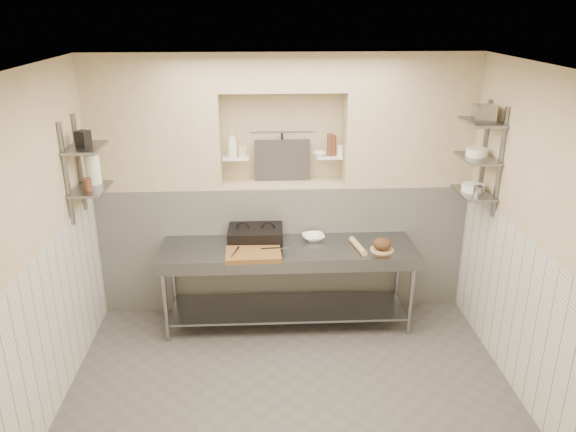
{
  "coord_description": "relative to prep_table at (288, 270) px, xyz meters",
  "views": [
    {
      "loc": [
        -0.23,
        -4.06,
        3.22
      ],
      "look_at": [
        0.01,
        0.9,
        1.35
      ],
      "focal_mm": 35.0,
      "sensor_mm": 36.0,
      "label": 1
    }
  ],
  "objects": [
    {
      "name": "bread_board",
      "position": [
        0.94,
        -0.12,
        0.26
      ],
      "size": [
        0.24,
        0.24,
        0.01
      ],
      "primitive_type": "cylinder",
      "color": "tan",
      "rests_on": "prep_table"
    },
    {
      "name": "wall_shelf_left_lower",
      "position": [
        -1.87,
        -0.13,
        0.96
      ],
      "size": [
        0.3,
        0.5,
        0.02
      ],
      "primitive_type": "cube",
      "color": "slate",
      "rests_on": "wall_left"
    },
    {
      "name": "floor",
      "position": [
        -0.03,
        -1.18,
        -0.69
      ],
      "size": [
        4.0,
        3.9,
        0.1
      ],
      "primitive_type": "cube",
      "color": "#54504B",
      "rests_on": "ground"
    },
    {
      "name": "backwall_header",
      "position": [
        -0.03,
        0.57,
        1.96
      ],
      "size": [
        1.3,
        0.4,
        0.4
      ],
      "primitive_type": "cube",
      "color": "#C8B793",
      "rests_on": "backwall_lower"
    },
    {
      "name": "backwall_pillar_right",
      "position": [
        1.3,
        0.57,
        1.46
      ],
      "size": [
        1.35,
        0.4,
        1.4
      ],
      "primitive_type": "cube",
      "color": "#C8B793",
      "rests_on": "backwall_lower"
    },
    {
      "name": "bowl_alcove",
      "position": [
        0.36,
        0.57,
        1.09
      ],
      "size": [
        0.15,
        0.15,
        0.04
      ],
      "primitive_type": "imported",
      "rotation": [
        0.0,
        0.0,
        0.07
      ],
      "color": "white",
      "rests_on": "alcove_shelf_right"
    },
    {
      "name": "knife_blade",
      "position": [
        -0.14,
        -0.12,
        0.31
      ],
      "size": [
        0.28,
        0.06,
        0.01
      ],
      "primitive_type": "cube",
      "rotation": [
        0.0,
        0.0,
        0.08
      ],
      "color": "gray",
      "rests_on": "cutting_board"
    },
    {
      "name": "wainscot_right",
      "position": [
        1.96,
        -1.18,
        0.06
      ],
      "size": [
        0.02,
        3.9,
        1.4
      ],
      "primitive_type": "cube",
      "color": "white",
      "rests_on": "floor"
    },
    {
      "name": "backwall_lower",
      "position": [
        -0.03,
        0.57,
        0.06
      ],
      "size": [
        4.0,
        0.4,
        1.4
      ],
      "primitive_type": "cube",
      "color": "white",
      "rests_on": "floor"
    },
    {
      "name": "condiment_b",
      "position": [
        0.47,
        0.56,
        1.19
      ],
      "size": [
        0.06,
        0.06,
        0.24
      ],
      "primitive_type": "cylinder",
      "color": "#582F1C",
      "rests_on": "alcove_shelf_right"
    },
    {
      "name": "cutting_board",
      "position": [
        -0.35,
        -0.2,
        0.28
      ],
      "size": [
        0.55,
        0.4,
        0.05
      ],
      "primitive_type": "cube",
      "rotation": [
        0.0,
        0.0,
        0.03
      ],
      "color": "brown",
      "rests_on": "prep_table"
    },
    {
      "name": "panini_press",
      "position": [
        -0.33,
        0.16,
        0.33
      ],
      "size": [
        0.57,
        0.42,
        0.15
      ],
      "rotation": [
        0.0,
        0.0,
        -0.02
      ],
      "color": "black",
      "rests_on": "prep_table"
    },
    {
      "name": "hanging_steel",
      "position": [
        -0.03,
        0.72,
        1.14
      ],
      "size": [
        0.02,
        0.02,
        0.3
      ],
      "primitive_type": "cylinder",
      "color": "black",
      "rests_on": "utensil_rail"
    },
    {
      "name": "bottle_soap",
      "position": [
        -0.56,
        0.56,
        1.21
      ],
      "size": [
        0.13,
        0.13,
        0.27
      ],
      "primitive_type": "imported",
      "rotation": [
        0.0,
        0.0,
        0.28
      ],
      "color": "white",
      "rests_on": "alcove_shelf_left"
    },
    {
      "name": "wall_shelf_right_upper",
      "position": [
        1.81,
        -0.13,
        1.56
      ],
      "size": [
        0.3,
        0.5,
        0.03
      ],
      "primitive_type": "cube",
      "color": "slate",
      "rests_on": "wall_right"
    },
    {
      "name": "jar_left",
      "position": [
        -1.87,
        -0.2,
        1.03
      ],
      "size": [
        0.08,
        0.08,
        0.12
      ],
      "primitive_type": "cylinder",
      "color": "#582F1C",
      "rests_on": "wall_shelf_left_lower"
    },
    {
      "name": "jug_left",
      "position": [
        -1.87,
        0.01,
        1.11
      ],
      "size": [
        0.14,
        0.14,
        0.28
      ],
      "primitive_type": "cylinder",
      "color": "white",
      "rests_on": "wall_shelf_left_lower"
    },
    {
      "name": "condiment_a",
      "position": [
        0.51,
        0.56,
        1.18
      ],
      "size": [
        0.06,
        0.06,
        0.22
      ],
      "primitive_type": "cylinder",
      "color": "#582F1C",
      "rests_on": "alcove_shelf_right"
    },
    {
      "name": "box_left_upper",
      "position": [
        -1.87,
        -0.16,
        1.44
      ],
      "size": [
        0.14,
        0.14,
        0.15
      ],
      "primitive_type": "cube",
      "rotation": [
        0.0,
        0.0,
        -0.41
      ],
      "color": "black",
      "rests_on": "wall_shelf_left_upper"
    },
    {
      "name": "tongs",
      "position": [
        -0.53,
        -0.21,
        0.31
      ],
      "size": [
        0.08,
        0.23,
        0.02
      ],
      "primitive_type": "cylinder",
      "rotation": [
        1.57,
        0.0,
        -0.27
      ],
      "color": "gray",
      "rests_on": "cutting_board"
    },
    {
      "name": "wall_shelf_right_lower",
      "position": [
        1.81,
        -0.13,
        0.86
      ],
      "size": [
        0.3,
        0.5,
        0.02
      ],
      "primitive_type": "cube",
      "color": "slate",
      "rests_on": "wall_right"
    },
    {
      "name": "mixing_bowl",
      "position": [
        0.28,
        0.18,
        0.29
      ],
      "size": [
        0.27,
        0.27,
        0.06
      ],
      "primitive_type": "imported",
      "rotation": [
        0.0,
        0.0,
        0.16
      ],
      "color": "white",
      "rests_on": "prep_table"
    },
    {
      "name": "alcove_shelf_left",
      "position": [
        -0.53,
        0.57,
        1.06
      ],
      "size": [
        0.28,
        0.16,
        0.02
      ],
      "primitive_type": "cube",
      "color": "white",
      "rests_on": "backwall_lower"
    },
    {
      "name": "wall_left",
      "position": [
        -2.08,
        -1.18,
        0.76
      ],
      "size": [
        0.1,
        3.9,
        2.8
      ],
      "primitive_type": "cube",
      "color": "#C8B793",
      "rests_on": "ground"
    },
    {
      "name": "shelf_rail_right_a",
      "position": [
        1.95,
        0.07,
        1.21
      ],
      "size": [
        0.03,
        0.03,
        1.05
      ],
      "primitive_type": "cube",
      "color": "slate",
      "rests_on": "wall_right"
    },
    {
      "name": "wall_back",
      "position": [
        -0.03,
        0.82,
        0.76
      ],
      "size": [
        4.0,
        0.1,
        2.8
      ],
      "primitive_type": "cube",
      "color": "#C8B793",
      "rests_on": "ground"
    },
    {
      "name": "utensil_rail",
      "position": [
        -0.03,
        0.74,
        1.31
      ],
      "size": [
        0.7,
        0.02,
        0.02
      ],
      "primitive_type": "cylinder",
      "rotation": [
        0.0,
        1.57,
        0.0
      ],
      "color": "gray",
      "rests_on": "wall_back"
    },
    {
      "name": "wall_right",
      "position": [
        2.02,
        -1.18,
        0.76
      ],
      "size": [
        0.1,
        3.9,
        2.8
      ],
      "primitive_type": "cube",
      "color": "#C8B793",
      "rests_on": "ground"
    },
    {
      "name": "prep_table",
      "position": [
        0.0,
        0.0,
        0.0
      ],
      "size": [
        2.6,
        0.7,
        0.9
      ],
      "color": "gray",
      "rests_on": "floor"
    },
    {
      "name": "ceiling",
      "position": [
        -0.03,
        -1.18,
        2.21
      ],
      "size": [
        4.0,
        3.9,
        0.1
      ],
      "primitive_type": "cube",
      "color": "silver",
      "rests_on": "ground"
    },
    {
      "name": "bread_loaf",
      "position": [
        0.94,
        -0.12,
        0.33
      ],
      "size": [
        0.19,
        0.19,
        0.11
      ],
      "primitive_type": "ellipsoid",
      "color": "#4C2D19",
      "rests_on": "bread_board"
    },
    {
      "name": "shelf_rail_right_b",
      "position": [
        1.95,
        -0.33,
        1.21
      ],
      "size": [
        0.03,
        0.03,
        1.05
      ],
      "primitive_type": "cube",
      "color": "slate",
      "rests_on": "wall_right"
    },
    {
      "name": "alcove_shelf_right",
      "position": [
        0.47,
        0.57,
        1.06
      ],
      "size": [
        0.28,
        0.16,
        0.02
      ],
      "primitive_type": "cube",
      "color": "white",
      "rests_on": "backwall_lower"
    },
    {
      "name": "jar_alcove",
      "position": [
        -0.45,
        0.57,
        1.13
      ],
      "size": [
        0.08,
        0.08,
        0.11
      ],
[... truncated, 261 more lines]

